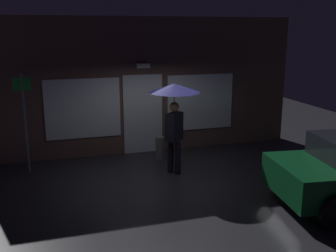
# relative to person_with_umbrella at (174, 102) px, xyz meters

# --- Properties ---
(ground_plane) EXTENTS (18.00, 18.00, 0.00)m
(ground_plane) POSITION_rel_person_with_umbrella_xyz_m (-0.31, -0.29, -1.76)
(ground_plane) COLOR #26262B
(building_facade) EXTENTS (8.95, 0.48, 3.74)m
(building_facade) POSITION_rel_person_with_umbrella_xyz_m (-0.31, 2.05, 0.10)
(building_facade) COLOR brown
(building_facade) RESTS_ON ground
(person_with_umbrella) EXTENTS (1.21, 1.21, 2.19)m
(person_with_umbrella) POSITION_rel_person_with_umbrella_xyz_m (0.00, 0.00, 0.00)
(person_with_umbrella) COLOR black
(person_with_umbrella) RESTS_ON ground
(street_sign_post) EXTENTS (0.40, 0.07, 2.41)m
(street_sign_post) POSITION_rel_person_with_umbrella_xyz_m (-3.38, 1.14, -0.39)
(street_sign_post) COLOR #595B60
(street_sign_post) RESTS_ON ground
(sidewalk_bollard) EXTENTS (0.22, 0.22, 0.63)m
(sidewalk_bollard) POSITION_rel_person_with_umbrella_xyz_m (-0.06, 1.08, -1.44)
(sidewalk_bollard) COLOR slate
(sidewalk_bollard) RESTS_ON ground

